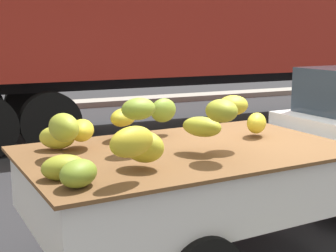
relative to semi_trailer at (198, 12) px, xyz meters
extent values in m
plane|color=#28282B|center=(-2.08, -5.72, -2.54)|extent=(220.00, 220.00, 0.00)
cube|color=gray|center=(-2.08, 3.89, -2.46)|extent=(80.00, 0.80, 0.16)
cube|color=white|center=(-3.23, -5.94, -1.96)|extent=(2.85, 1.83, 0.08)
cube|color=white|center=(-3.29, -5.15, -1.70)|extent=(2.74, 0.25, 0.44)
cube|color=white|center=(-3.18, -6.73, -1.70)|extent=(2.74, 0.25, 0.44)
cube|color=white|center=(-1.89, -5.84, -1.70)|extent=(0.17, 1.63, 0.44)
cube|color=white|center=(-4.58, -6.04, -1.70)|extent=(0.17, 1.63, 0.44)
cube|color=#B21914|center=(-3.29, -5.12, -1.74)|extent=(2.63, 0.21, 0.07)
cube|color=brown|center=(-3.23, -5.94, -1.47)|extent=(2.98, 1.96, 0.03)
ellipsoid|color=gold|center=(-4.08, -5.56, -1.29)|extent=(0.33, 0.41, 0.19)
ellipsoid|color=gold|center=(-3.81, -6.38, -1.29)|extent=(0.38, 0.41, 0.24)
ellipsoid|color=gold|center=(-2.37, -5.77, -1.32)|extent=(0.34, 0.35, 0.20)
ellipsoid|color=gold|center=(-2.87, -6.12, -1.06)|extent=(0.37, 0.35, 0.17)
ellipsoid|color=olive|center=(-3.18, -5.32, -1.20)|extent=(0.36, 0.29, 0.24)
ellipsoid|color=#ABAE2D|center=(-3.18, -6.13, -1.23)|extent=(0.37, 0.42, 0.17)
ellipsoid|color=#9DAA30|center=(-4.29, -5.85, -1.19)|extent=(0.26, 0.38, 0.23)
ellipsoid|color=#9BA229|center=(-3.16, -6.41, -1.05)|extent=(0.31, 0.35, 0.18)
ellipsoid|color=gold|center=(-4.29, -5.51, -1.34)|extent=(0.37, 0.33, 0.20)
ellipsoid|color=olive|center=(-4.37, -6.61, -1.36)|extent=(0.38, 0.38, 0.19)
ellipsoid|color=#99A029|center=(-4.42, -6.38, -1.38)|extent=(0.32, 0.23, 0.18)
ellipsoid|color=gold|center=(-4.01, -6.68, -1.17)|extent=(0.42, 0.33, 0.21)
ellipsoid|color=gold|center=(-3.61, -5.34, -1.24)|extent=(0.41, 0.41, 0.17)
ellipsoid|color=olive|center=(-3.67, -5.89, -1.08)|extent=(0.38, 0.33, 0.19)
cylinder|color=black|center=(-0.63, -4.96, -2.22)|extent=(0.65, 0.25, 0.64)
cylinder|color=black|center=(-3.62, -5.18, -2.22)|extent=(0.65, 0.25, 0.64)
cube|color=maroon|center=(0.07, 0.00, 0.06)|extent=(12.01, 2.56, 2.70)
cube|color=black|center=(0.07, 0.00, -1.44)|extent=(11.04, 0.45, 0.30)
cylinder|color=black|center=(-3.53, 1.22, -2.00)|extent=(1.08, 0.31, 1.08)
cylinder|color=black|center=(-3.54, -1.18, -2.00)|extent=(1.08, 0.31, 1.08)
cylinder|color=#38383A|center=(3.37, -0.02, -1.92)|extent=(0.18, 0.18, 1.25)
camera|label=1|loc=(-5.11, -9.69, -0.44)|focal=51.87mm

